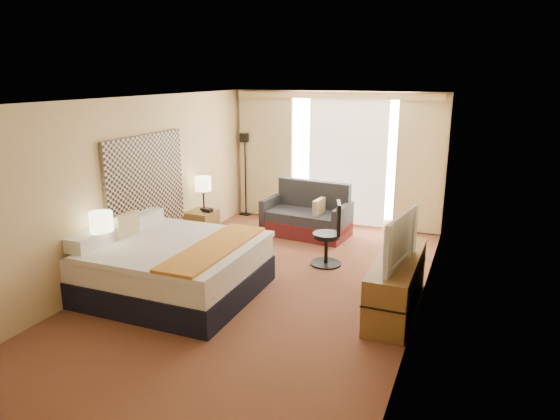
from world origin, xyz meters
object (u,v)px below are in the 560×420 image
at_px(lamp_left, 101,223).
at_px(television, 392,238).
at_px(desk_chair, 330,237).
at_px(floor_lamp, 245,158).
at_px(nightstand_left, 106,276).
at_px(loveseat, 307,218).
at_px(media_dresser, 396,284).
at_px(lamp_right, 203,184).
at_px(bed, 173,267).
at_px(nightstand_right, 202,226).

relative_size(lamp_left, television, 0.57).
bearing_deg(desk_chair, floor_lamp, 121.08).
xyz_separation_m(floor_lamp, desk_chair, (2.50, -2.13, -0.78)).
bearing_deg(floor_lamp, television, -43.76).
xyz_separation_m(nightstand_left, loveseat, (1.64, 3.55, 0.05)).
xyz_separation_m(media_dresser, floor_lamp, (-3.73, 3.30, 0.88)).
bearing_deg(lamp_right, nightstand_left, -90.33).
relative_size(floor_lamp, desk_chair, 1.71).
xyz_separation_m(loveseat, lamp_left, (-1.62, -3.57, 0.72)).
bearing_deg(bed, nightstand_left, -153.68).
bearing_deg(bed, desk_chair, 47.59).
height_order(nightstand_left, loveseat, loveseat).
height_order(loveseat, floor_lamp, floor_lamp).
relative_size(nightstand_right, television, 0.50).
distance_m(nightstand_left, lamp_left, 0.76).
relative_size(bed, loveseat, 1.32).
bearing_deg(loveseat, bed, -98.79).
xyz_separation_m(desk_chair, lamp_right, (-2.46, 0.34, 0.57)).
height_order(lamp_right, television, television).
xyz_separation_m(nightstand_right, television, (3.65, -1.67, 0.74)).
bearing_deg(nightstand_left, bed, 26.32).
bearing_deg(nightstand_left, nightstand_right, 90.00).
distance_m(nightstand_left, nightstand_right, 2.50).
bearing_deg(television, bed, 106.97).
bearing_deg(nightstand_right, floor_lamp, 90.93).
height_order(media_dresser, lamp_right, lamp_right).
height_order(nightstand_left, floor_lamp, floor_lamp).
distance_m(nightstand_left, desk_chair, 3.33).
distance_m(nightstand_left, loveseat, 3.91).
bearing_deg(floor_lamp, bed, -78.01).
bearing_deg(desk_chair, television, -68.29).
bearing_deg(lamp_left, bed, 28.30).
distance_m(floor_lamp, lamp_left, 4.38).
bearing_deg(lamp_left, media_dresser, 16.27).
bearing_deg(television, media_dresser, -4.17).
distance_m(bed, television, 2.94).
distance_m(nightstand_right, lamp_left, 2.64).
relative_size(nightstand_right, loveseat, 0.34).
distance_m(nightstand_right, lamp_right, 0.75).
relative_size(bed, floor_lamp, 1.24).
bearing_deg(television, loveseat, 44.92).
bearing_deg(bed, loveseat, 75.20).
bearing_deg(television, lamp_right, 72.88).
height_order(floor_lamp, television, floor_lamp).
xyz_separation_m(lamp_right, television, (3.64, -1.74, -0.00)).
distance_m(loveseat, desk_chair, 1.57).
distance_m(nightstand_left, lamp_right, 2.67).
relative_size(media_dresser, bed, 0.84).
distance_m(media_dresser, television, 0.70).
distance_m(floor_lamp, television, 5.10).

